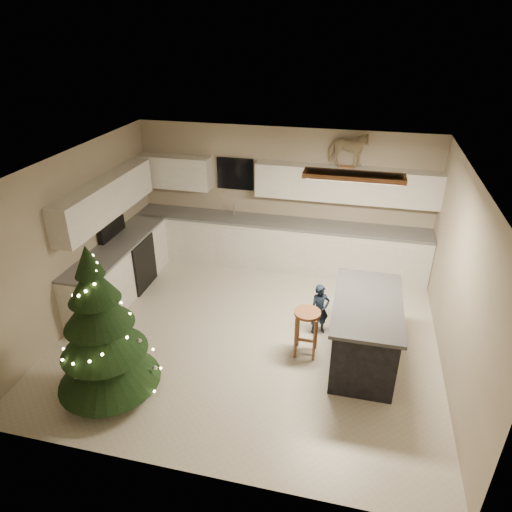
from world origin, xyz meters
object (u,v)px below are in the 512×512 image
object	(u,v)px
christmas_tree	(102,337)
rocking_horse	(348,149)
toddler	(320,310)
island	(364,331)
bar_stool	(307,322)

from	to	relation	value
christmas_tree	rocking_horse	size ratio (longest dim) A/B	2.91
christmas_tree	toddler	xyz separation A→B (m)	(2.44, 1.86, -0.45)
toddler	christmas_tree	bearing A→B (deg)	-170.20
island	bar_stool	world-z (taller)	island
bar_stool	rocking_horse	size ratio (longest dim) A/B	0.98
bar_stool	rocking_horse	world-z (taller)	rocking_horse
island	toddler	bearing A→B (deg)	143.91
island	christmas_tree	xyz separation A→B (m)	(-3.10, -1.38, 0.38)
island	rocking_horse	distance (m)	3.18
bar_stool	rocking_horse	bearing A→B (deg)	84.49
island	rocking_horse	xyz separation A→B (m)	(-0.54, 2.54, 1.84)
toddler	bar_stool	bearing A→B (deg)	-130.98
bar_stool	toddler	size ratio (longest dim) A/B	0.86
bar_stool	island	bearing A→B (deg)	3.84
island	christmas_tree	world-z (taller)	christmas_tree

